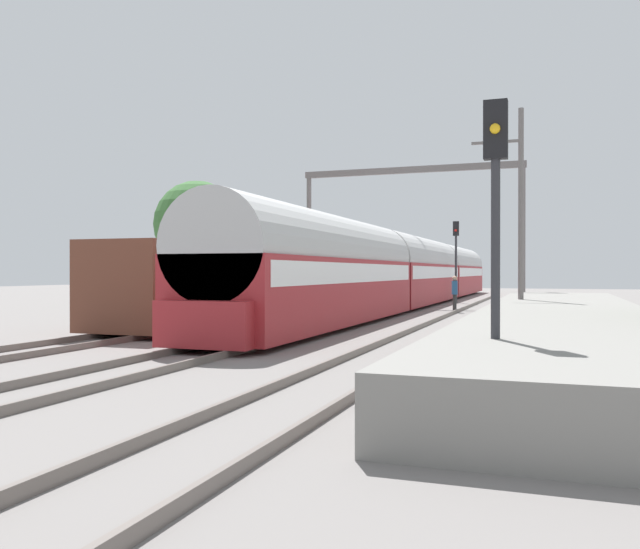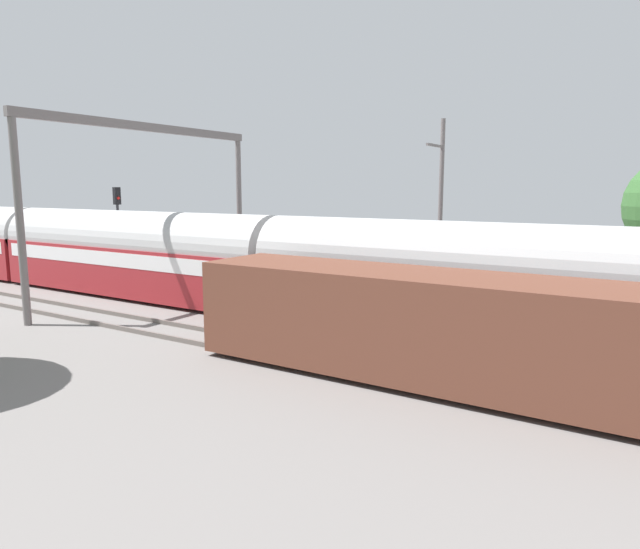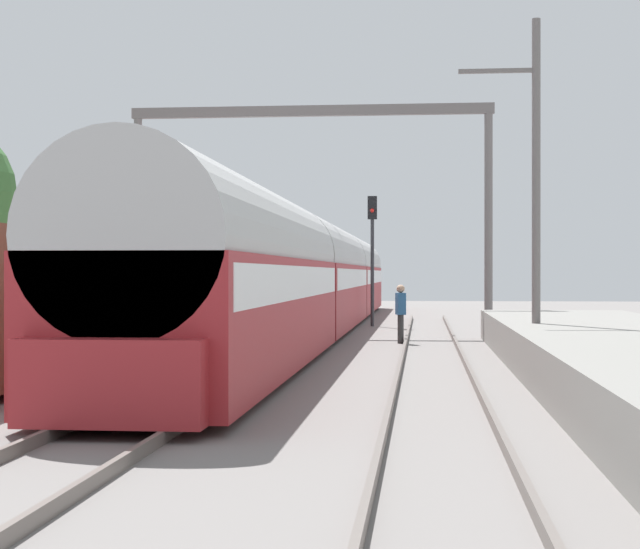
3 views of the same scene
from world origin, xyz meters
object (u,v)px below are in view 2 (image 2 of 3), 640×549
at_px(passenger_train, 135,254).
at_px(person_crossing, 287,276).
at_px(railway_signal_far, 118,222).
at_px(freight_car, 427,327).
at_px(catenary_gantry, 150,174).

bearing_deg(passenger_train, person_crossing, -63.36).
relative_size(passenger_train, railway_signal_far, 9.71).
bearing_deg(person_crossing, freight_car, -51.06).
bearing_deg(passenger_train, freight_car, -104.32).
relative_size(freight_car, person_crossing, 7.51).
xyz_separation_m(passenger_train, freight_car, (-4.10, -16.04, -0.50)).
distance_m(freight_car, person_crossing, 12.10).
xyz_separation_m(freight_car, person_crossing, (7.32, 9.62, -0.44)).
relative_size(passenger_train, freight_car, 3.78).
bearing_deg(railway_signal_far, passenger_train, -118.87).
bearing_deg(passenger_train, catenary_gantry, -90.00).
xyz_separation_m(freight_car, railway_signal_far, (6.01, 19.52, 1.77)).
xyz_separation_m(person_crossing, catenary_gantry, (-3.22, 5.17, 4.61)).
distance_m(passenger_train, freight_car, 16.57).
xyz_separation_m(railway_signal_far, catenary_gantry, (-1.92, -4.73, 2.40)).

